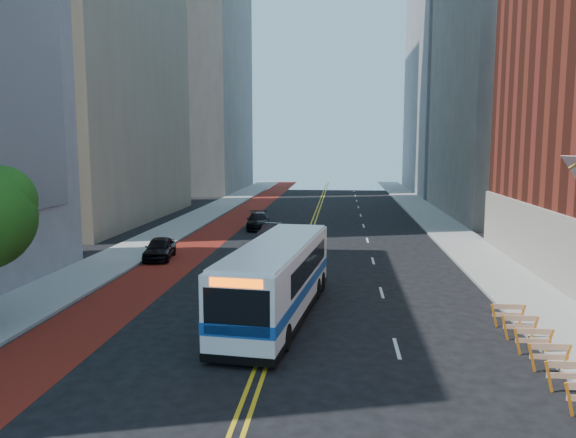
{
  "coord_description": "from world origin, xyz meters",
  "views": [
    {
      "loc": [
        2.65,
        -14.38,
        7.53
      ],
      "look_at": [
        0.53,
        8.0,
        4.55
      ],
      "focal_mm": 35.0,
      "sensor_mm": 36.0,
      "label": 1
    }
  ],
  "objects_px": {
    "car_a": "(160,248)",
    "car_b": "(272,232)",
    "transit_bus": "(278,278)",
    "car_c": "(258,221)"
  },
  "relations": [
    {
      "from": "car_b",
      "to": "car_a",
      "type": "bearing_deg",
      "value": -118.5
    },
    {
      "from": "transit_bus",
      "to": "car_b",
      "type": "relative_size",
      "value": 3.15
    },
    {
      "from": "car_a",
      "to": "car_c",
      "type": "height_order",
      "value": "car_a"
    },
    {
      "from": "transit_bus",
      "to": "car_b",
      "type": "height_order",
      "value": "transit_bus"
    },
    {
      "from": "transit_bus",
      "to": "car_b",
      "type": "xyz_separation_m",
      "value": [
        -2.77,
        20.14,
        -1.09
      ]
    },
    {
      "from": "transit_bus",
      "to": "car_c",
      "type": "height_order",
      "value": "transit_bus"
    },
    {
      "from": "car_b",
      "to": "car_c",
      "type": "height_order",
      "value": "car_c"
    },
    {
      "from": "car_a",
      "to": "car_b",
      "type": "bearing_deg",
      "value": 45.02
    },
    {
      "from": "car_c",
      "to": "transit_bus",
      "type": "bearing_deg",
      "value": -87.2
    },
    {
      "from": "car_a",
      "to": "car_c",
      "type": "xyz_separation_m",
      "value": [
        4.52,
        13.99,
        -0.0
      ]
    }
  ]
}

